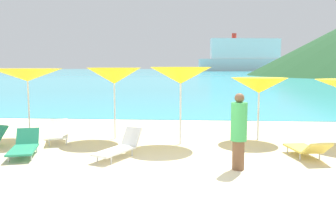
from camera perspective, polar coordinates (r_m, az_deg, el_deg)
ground_plane at (r=17.92m, az=3.34°, el=-1.99°), size 50.00×100.00×0.30m
ocean_water at (r=235.71m, az=4.18°, el=5.58°), size 650.00×440.00×0.02m
umbrella_0 at (r=12.49m, az=-21.89°, el=4.56°), size 2.46×2.46×2.35m
umbrella_1 at (r=11.74m, az=-8.75°, el=4.71°), size 1.87×1.87×2.37m
umbrella_2 at (r=10.79m, az=2.06°, el=4.81°), size 1.97×1.97×2.40m
umbrella_3 at (r=11.83m, az=14.60°, el=3.08°), size 1.98×1.98×2.05m
lounge_chair_0 at (r=9.46m, az=-7.89°, el=-6.75°), size 1.13×1.66×0.71m
lounge_chair_1 at (r=11.81m, az=-17.38°, el=-4.24°), size 1.03×1.60×0.66m
lounge_chair_2 at (r=10.00m, az=21.64°, el=-6.59°), size 0.88×1.59×0.55m
lounge_chair_3 at (r=10.32m, az=-22.33°, el=-6.20°), size 1.03×1.66×0.65m
beachgoer_0 at (r=8.31m, az=11.43°, el=-3.98°), size 0.38×0.38×1.80m
cruise_ship at (r=213.49m, az=12.40°, el=7.66°), size 54.54×14.22×22.04m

